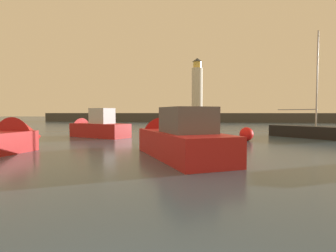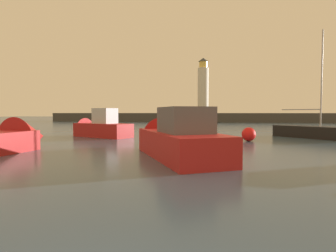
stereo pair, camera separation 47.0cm
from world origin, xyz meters
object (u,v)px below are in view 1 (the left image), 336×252
motorboat_2 (173,138)px  sailboat_moored (308,131)px  motorboat_1 (92,128)px  mooring_buoy (246,134)px  lighthouse (197,87)px

motorboat_2 → sailboat_moored: 15.14m
motorboat_2 → motorboat_1: bearing=132.0°
motorboat_1 → mooring_buoy: (13.24, -2.03, -0.28)m
motorboat_1 → motorboat_2: 12.71m
sailboat_moored → motorboat_1: bearing=-175.3°
lighthouse → motorboat_1: lighthouse is taller
motorboat_1 → mooring_buoy: size_ratio=6.88×
lighthouse → sailboat_moored: 42.07m
sailboat_moored → mooring_buoy: 6.70m
mooring_buoy → lighthouse: bearing=97.1°
motorboat_1 → motorboat_2: (8.50, -9.45, 0.01)m
lighthouse → motorboat_2: bearing=-89.2°
motorboat_2 → sailboat_moored: sailboat_moored is taller
motorboat_1 → sailboat_moored: sailboat_moored is taller
motorboat_1 → motorboat_2: size_ratio=0.82×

